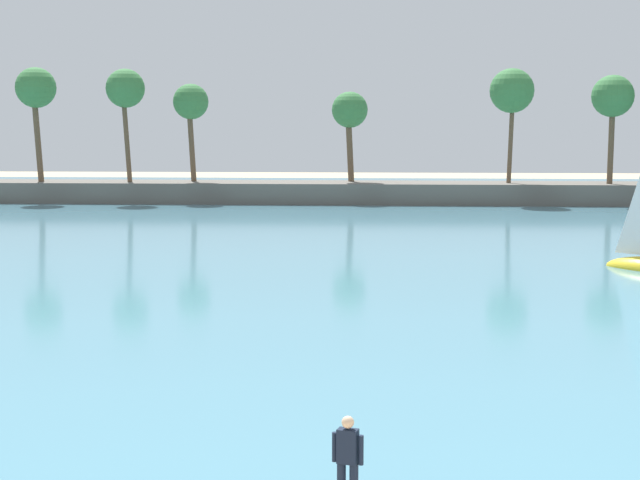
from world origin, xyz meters
name	(u,v)px	position (x,y,z in m)	size (l,w,h in m)	color
sea	(351,216)	(0.00, 61.70, 0.03)	(220.00, 104.78, 0.06)	teal
palm_headland	(376,164)	(1.71, 74.04, 3.37)	(92.06, 6.08, 12.08)	#605B54
person_at_waterline	(348,461)	(1.61, 8.58, 0.89)	(0.53, 0.29, 1.67)	#141E33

